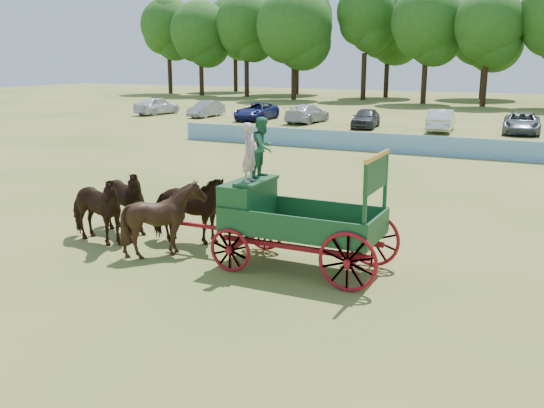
% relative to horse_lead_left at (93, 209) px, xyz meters
% --- Properties ---
extents(ground, '(160.00, 160.00, 0.00)m').
position_rel_horse_lead_left_xyz_m(ground, '(3.97, 1.89, -0.99)').
color(ground, '#9A8245').
rests_on(ground, ground).
extents(horse_lead_left, '(2.47, 1.41, 1.97)m').
position_rel_horse_lead_left_xyz_m(horse_lead_left, '(0.00, 0.00, 0.00)').
color(horse_lead_left, black).
rests_on(horse_lead_left, ground).
extents(horse_lead_right, '(2.52, 1.59, 1.97)m').
position_rel_horse_lead_left_xyz_m(horse_lead_right, '(-0.00, 1.10, 0.00)').
color(horse_lead_right, black).
rests_on(horse_lead_right, ground).
extents(horse_wheel_left, '(1.92, 1.73, 1.98)m').
position_rel_horse_lead_left_xyz_m(horse_wheel_left, '(2.40, 0.00, 0.00)').
color(horse_wheel_left, black).
rests_on(horse_wheel_left, ground).
extents(horse_wheel_right, '(2.53, 1.61, 1.97)m').
position_rel_horse_lead_left_xyz_m(horse_wheel_right, '(2.40, 1.10, 0.00)').
color(horse_wheel_right, black).
rests_on(horse_wheel_right, ground).
extents(farm_dray, '(5.99, 2.00, 3.67)m').
position_rel_horse_lead_left_xyz_m(farm_dray, '(5.37, 0.58, 0.61)').
color(farm_dray, maroon).
rests_on(farm_dray, ground).
extents(sponsor_banner, '(26.00, 0.08, 1.05)m').
position_rel_horse_lead_left_xyz_m(sponsor_banner, '(2.97, 19.89, -0.46)').
color(sponsor_banner, '#2173B6').
rests_on(sponsor_banner, ground).
extents(parked_cars, '(47.86, 6.90, 1.61)m').
position_rel_horse_lead_left_xyz_m(parked_cars, '(-0.17, 31.95, -0.26)').
color(parked_cars, silver).
rests_on(parked_cars, ground).
extents(treeline, '(87.36, 22.66, 15.17)m').
position_rel_horse_lead_left_xyz_m(treeline, '(-3.05, 61.76, 8.31)').
color(treeline, '#382314').
rests_on(treeline, ground).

